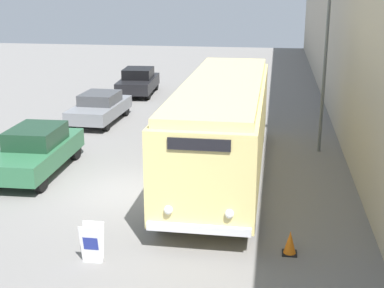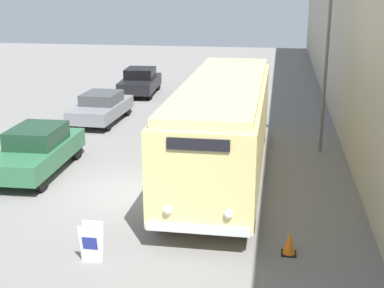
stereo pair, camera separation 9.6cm
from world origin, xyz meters
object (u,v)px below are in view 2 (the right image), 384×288
at_px(streetlamp, 328,40).
at_px(parked_car_far, 140,81).
at_px(traffic_cone, 289,243).
at_px(sign_board, 91,243).
at_px(vintage_bus, 223,122).
at_px(parked_car_mid, 101,107).
at_px(parked_car_near, 37,150).

bearing_deg(streetlamp, parked_car_far, 134.94).
distance_m(streetlamp, traffic_cone, 9.52).
bearing_deg(sign_board, vintage_bus, 69.34).
relative_size(parked_car_mid, traffic_cone, 7.20).
relative_size(streetlamp, parked_car_far, 1.53).
distance_m(sign_board, parked_car_near, 6.82).
height_order(sign_board, parked_car_near, parked_car_near).
height_order(sign_board, traffic_cone, sign_board).
height_order(streetlamp, parked_car_far, streetlamp).
xyz_separation_m(parked_car_far, traffic_cone, (8.42, -18.28, -0.47)).
bearing_deg(parked_car_far, sign_board, -82.33).
distance_m(parked_car_mid, traffic_cone, 14.43).
bearing_deg(parked_car_mid, parked_car_near, -87.70).
distance_m(parked_car_near, parked_car_far, 13.76).
height_order(parked_car_near, parked_car_mid, parked_car_near).
relative_size(streetlamp, parked_car_near, 1.41).
relative_size(parked_car_mid, parked_car_far, 1.00).
xyz_separation_m(sign_board, traffic_cone, (4.58, 1.07, -0.17)).
bearing_deg(traffic_cone, sign_board, -166.82).
bearing_deg(vintage_bus, parked_car_far, 115.70).
bearing_deg(parked_car_mid, traffic_cone, -51.99).
bearing_deg(sign_board, parked_car_mid, 107.44).
xyz_separation_m(parked_car_mid, parked_car_far, (0.14, 6.67, 0.05)).
distance_m(vintage_bus, parked_car_far, 14.45).
distance_m(streetlamp, parked_car_mid, 10.91).
xyz_separation_m(parked_car_near, traffic_cone, (8.48, -4.52, -0.52)).
distance_m(streetlamp, parked_car_near, 11.11).
xyz_separation_m(parked_car_near, parked_car_mid, (-0.09, 7.09, -0.10)).
xyz_separation_m(vintage_bus, traffic_cone, (2.18, -5.30, -1.57)).
distance_m(sign_board, parked_car_far, 19.73).
bearing_deg(traffic_cone, parked_car_mid, 126.41).
height_order(vintage_bus, sign_board, vintage_bus).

